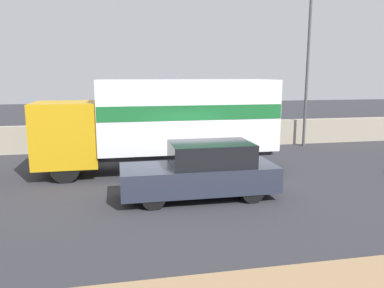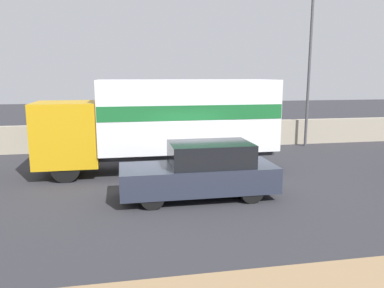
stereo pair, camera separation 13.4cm
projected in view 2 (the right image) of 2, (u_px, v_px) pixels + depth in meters
The scene contains 5 objects.
ground_plane at pixel (197, 192), 11.63m from camera, with size 80.00×80.00×0.00m, color #2D2D33.
stone_wall_backdrop at pixel (168, 135), 18.57m from camera, with size 60.00×0.35×1.29m.
street_lamp at pixel (310, 60), 18.51m from camera, with size 0.56×0.28×7.58m.
box_truck at pixel (167, 120), 13.92m from camera, with size 8.71×2.33×3.43m.
car_hatchback at pixel (202, 171), 10.99m from camera, with size 4.55×1.71×1.65m.
Camera 2 is at (-2.21, -10.95, 3.57)m, focal length 35.00 mm.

